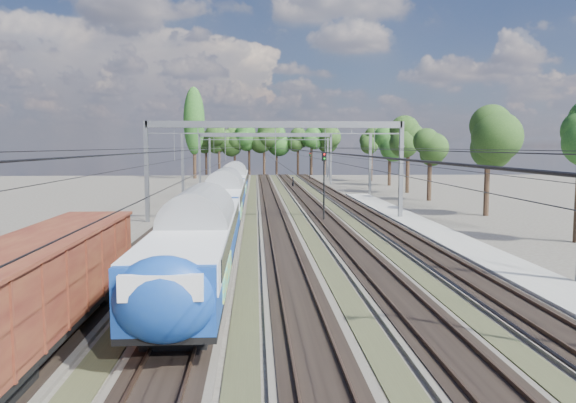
{
  "coord_description": "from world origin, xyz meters",
  "views": [
    {
      "loc": [
        -1.82,
        -20.64,
        6.76
      ],
      "look_at": [
        0.52,
        19.41,
        2.8
      ],
      "focal_mm": 35.0,
      "sensor_mm": 36.0,
      "label": 1
    }
  ],
  "objects": [
    {
      "name": "catenary",
      "position": [
        0.33,
        52.69,
        6.4
      ],
      "size": [
        25.65,
        130.0,
        9.0
      ],
      "color": "slate",
      "rests_on": "ground"
    },
    {
      "name": "signal_far",
      "position": [
        9.03,
        90.38,
        3.47
      ],
      "size": [
        0.37,
        0.34,
        5.48
      ],
      "rotation": [
        0.0,
        0.0,
        -0.2
      ],
      "color": "black",
      "rests_on": "ground"
    },
    {
      "name": "track_bed",
      "position": [
        -0.0,
        45.0,
        0.1
      ],
      "size": [
        21.0,
        130.0,
        0.34
      ],
      "color": "#47423A",
      "rests_on": "ground"
    },
    {
      "name": "freight_boxcar",
      "position": [
        -9.0,
        -1.27,
        2.19
      ],
      "size": [
        2.89,
        13.94,
        3.59
      ],
      "color": "black",
      "rests_on": "ground"
    },
    {
      "name": "ground",
      "position": [
        0.0,
        0.0,
        0.0
      ],
      "size": [
        220.0,
        220.0,
        0.0
      ],
      "primitive_type": "plane",
      "color": "#47423A",
      "rests_on": "ground"
    },
    {
      "name": "tree_belt",
      "position": [
        7.94,
        95.71,
        8.04
      ],
      "size": [
        37.55,
        98.54,
        12.24
      ],
      "color": "black",
      "rests_on": "ground"
    },
    {
      "name": "emu_train",
      "position": [
        -4.5,
        28.17,
        2.74
      ],
      "size": [
        3.18,
        67.21,
        4.65
      ],
      "color": "black",
      "rests_on": "ground"
    },
    {
      "name": "platform",
      "position": [
        12.0,
        20.0,
        0.15
      ],
      "size": [
        3.0,
        70.0,
        0.3
      ],
      "primitive_type": "cube",
      "color": "gray",
      "rests_on": "ground"
    },
    {
      "name": "worker",
      "position": [
        4.35,
        70.76,
        0.89
      ],
      "size": [
        0.53,
        0.71,
        1.79
      ],
      "primitive_type": "imported",
      "rotation": [
        0.0,
        0.0,
        1.74
      ],
      "color": "black",
      "rests_on": "ground"
    },
    {
      "name": "signal_near",
      "position": [
        4.3,
        29.05,
        3.93
      ],
      "size": [
        0.43,
        0.4,
        6.21
      ],
      "rotation": [
        0.0,
        0.0,
        -0.3
      ],
      "color": "black",
      "rests_on": "ground"
    },
    {
      "name": "poplar",
      "position": [
        -14.5,
        98.0,
        11.89
      ],
      "size": [
        4.4,
        4.4,
        19.04
      ],
      "color": "black",
      "rests_on": "ground"
    }
  ]
}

